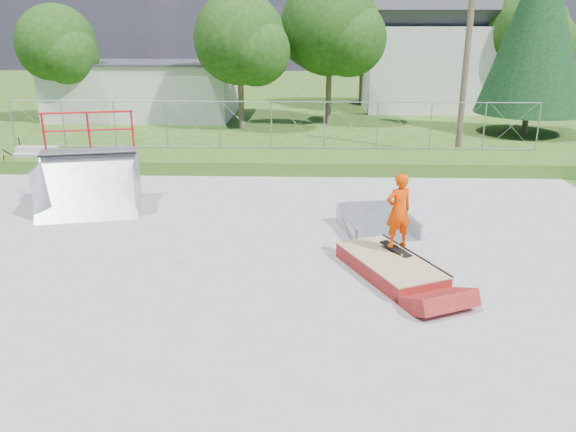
{
  "coord_description": "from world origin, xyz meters",
  "views": [
    {
      "loc": [
        1.33,
        -10.72,
        4.85
      ],
      "look_at": [
        0.96,
        0.53,
        1.1
      ],
      "focal_mm": 35.0,
      "sensor_mm": 36.0,
      "label": 1
    }
  ],
  "objects_px": {
    "grind_box": "(390,267)",
    "skater": "(398,214)",
    "flat_bank_ramp": "(378,223)",
    "quarter_pipe": "(86,166)"
  },
  "relations": [
    {
      "from": "flat_bank_ramp",
      "to": "skater",
      "type": "distance_m",
      "value": 2.4
    },
    {
      "from": "grind_box",
      "to": "quarter_pipe",
      "type": "height_order",
      "value": "quarter_pipe"
    },
    {
      "from": "quarter_pipe",
      "to": "skater",
      "type": "distance_m",
      "value": 8.73
    },
    {
      "from": "quarter_pipe",
      "to": "grind_box",
      "type": "bearing_deg",
      "value": -40.71
    },
    {
      "from": "flat_bank_ramp",
      "to": "grind_box",
      "type": "bearing_deg",
      "value": -103.33
    },
    {
      "from": "grind_box",
      "to": "quarter_pipe",
      "type": "bearing_deg",
      "value": 128.12
    },
    {
      "from": "grind_box",
      "to": "quarter_pipe",
      "type": "xyz_separation_m",
      "value": [
        -7.75,
        4.05,
        1.13
      ]
    },
    {
      "from": "grind_box",
      "to": "skater",
      "type": "xyz_separation_m",
      "value": [
        0.17,
        0.4,
        1.02
      ]
    },
    {
      "from": "grind_box",
      "to": "flat_bank_ramp",
      "type": "relative_size",
      "value": 1.55
    },
    {
      "from": "grind_box",
      "to": "skater",
      "type": "bearing_deg",
      "value": 42.21
    }
  ]
}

